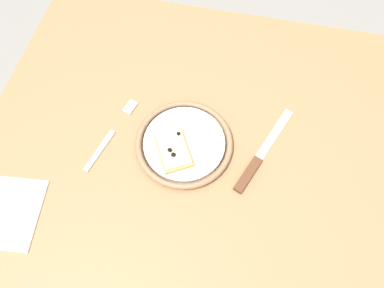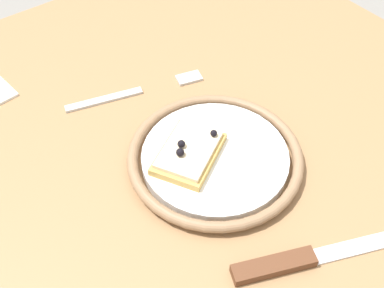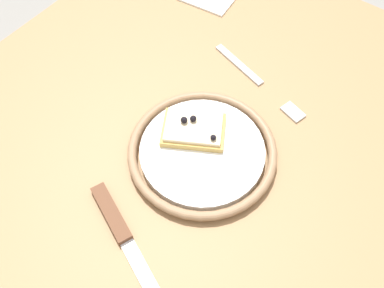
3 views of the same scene
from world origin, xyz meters
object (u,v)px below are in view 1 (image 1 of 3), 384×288
Objects in this scene: pizza_slice_near at (174,151)px; knife at (255,163)px; dining_table at (196,162)px; napkin at (12,213)px; plate at (184,144)px; fork at (112,134)px.

pizza_slice_near is 0.18m from knife.
pizza_slice_near is at bearing -147.14° from dining_table.
dining_table is 0.42m from napkin.
knife reaches higher than napkin.
plate is 0.95× the size of knife.
dining_table is at bearing 32.86° from pizza_slice_near.
pizza_slice_near is at bearing -175.03° from knife.
dining_table is 0.10m from plate.
fork is 0.26m from napkin.
dining_table is 4.28× the size of knife.
plate reaches higher than dining_table.
pizza_slice_near is 0.56× the size of fork.
pizza_slice_near is (-0.04, -0.03, 0.11)m from dining_table.
knife is at bearing -3.63° from plate.
plate is 0.16m from knife.
dining_table is 0.12m from pizza_slice_near.
napkin is (-0.30, -0.20, -0.02)m from pizza_slice_near.
napkin is at bearing -146.52° from pizza_slice_near.
fork is (-0.17, -0.00, -0.01)m from plate.
knife is (0.18, 0.02, -0.02)m from pizza_slice_near.
napkin reaches higher than dining_table.
pizza_slice_near is 0.36m from napkin.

